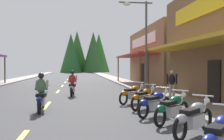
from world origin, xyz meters
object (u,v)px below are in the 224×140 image
Objects in this scene: motorcycle_parked_right_4 at (155,103)px; rider_cruising_lead at (41,95)px; pedestrian_browsing at (172,83)px; streetlamp_right at (141,33)px; motorcycle_parked_right_1 at (220,136)px; motorcycle_parked_right_2 at (194,117)px; motorcycle_parked_right_3 at (172,108)px; rider_cruising_trailing at (72,85)px; motorcycle_parked_right_6 at (133,94)px; motorcycle_parked_right_5 at (144,97)px.

rider_cruising_lead is at bearing 119.56° from motorcycle_parked_right_4.
streetlamp_right is at bearing 36.52° from pedestrian_browsing.
motorcycle_parked_right_4 is at bearing 43.55° from motorcycle_parked_right_1.
rider_cruising_lead reaches higher than motorcycle_parked_right_2.
motorcycle_parked_right_2 is at bearing -129.81° from motorcycle_parked_right_3.
motorcycle_parked_right_4 is 0.80× the size of rider_cruising_trailing.
motorcycle_parked_right_2 is at bearing 35.27° from motorcycle_parked_right_1.
motorcycle_parked_right_2 is 1.03× the size of motorcycle_parked_right_6.
rider_cruising_lead is at bearing 160.41° from motorcycle_parked_right_6.
motorcycle_parked_right_1 is 3.31m from motorcycle_parked_right_3.
motorcycle_parked_right_1 is at bearing -137.18° from motorcycle_parked_right_5.
motorcycle_parked_right_3 is 1.29m from motorcycle_parked_right_4.
rider_cruising_lead is (-4.44, 2.88, 0.17)m from motorcycle_parked_right_3.
motorcycle_parked_right_6 is (-0.03, 7.84, 0.00)m from motorcycle_parked_right_1.
motorcycle_parked_right_6 is at bearing 45.08° from motorcycle_parked_right_1.
motorcycle_parked_right_4 is (-0.17, 1.28, 0.00)m from motorcycle_parked_right_3.
pedestrian_browsing reaches higher than motorcycle_parked_right_1.
motorcycle_parked_right_2 is 7.52m from pedestrian_browsing.
motorcycle_parked_right_5 and motorcycle_parked_right_6 have the same top height.
motorcycle_parked_right_6 is 0.78× the size of rider_cruising_lead.
motorcycle_parked_right_5 is 1.65m from motorcycle_parked_right_6.
rider_cruising_lead is 1.32× the size of pedestrian_browsing.
motorcycle_parked_right_1 is 7.84m from motorcycle_parked_right_6.
motorcycle_parked_right_2 is 2.80m from motorcycle_parked_right_4.
rider_cruising_trailing reaches higher than motorcycle_parked_right_4.
pedestrian_browsing reaches higher than motorcycle_parked_right_6.
rider_cruising_lead is (-5.58, -5.81, -3.33)m from streetlamp_right.
motorcycle_parked_right_1 is at bearing -138.86° from motorcycle_parked_right_2.
motorcycle_parked_right_2 is 6.07m from motorcycle_parked_right_6.
rider_cruising_lead is (-4.14, -1.67, 0.17)m from motorcycle_parked_right_6.
pedestrian_browsing is at bearing 4.59° from motorcycle_parked_right_5.
motorcycle_parked_right_6 is 0.78× the size of rider_cruising_trailing.
streetlamp_right is 6.88m from motorcycle_parked_right_5.
motorcycle_parked_right_3 is 1.04× the size of pedestrian_browsing.
motorcycle_parked_right_6 is at bearing -109.19° from streetlamp_right.
motorcycle_parked_right_1 and motorcycle_parked_right_6 have the same top height.
pedestrian_browsing reaches higher than motorcycle_parked_right_3.
motorcycle_parked_right_2 is 10.33m from rider_cruising_trailing.
motorcycle_parked_right_2 is 1.01× the size of motorcycle_parked_right_4.
motorcycle_parked_right_1 is at bearing -135.50° from motorcycle_parked_right_3.
streetlamp_right is at bearing 44.52° from motorcycle_parked_right_2.
motorcycle_parked_right_3 is 6.09m from pedestrian_browsing.
motorcycle_parked_right_5 is 3.63m from pedestrian_browsing.
pedestrian_browsing is at bearing -71.62° from streetlamp_right.
motorcycle_parked_right_2 is 1.06× the size of pedestrian_browsing.
motorcycle_parked_right_1 and motorcycle_parked_right_3 have the same top height.
pedestrian_browsing is at bearing -111.56° from rider_cruising_trailing.
motorcycle_parked_right_2 and motorcycle_parked_right_3 have the same top height.
motorcycle_parked_right_6 is 4.46m from rider_cruising_lead.
motorcycle_parked_right_4 is 4.56m from rider_cruising_lead.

